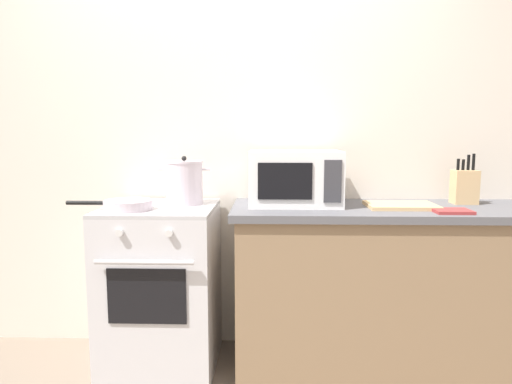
{
  "coord_description": "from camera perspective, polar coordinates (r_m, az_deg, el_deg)",
  "views": [
    {
      "loc": [
        0.25,
        -1.82,
        1.31
      ],
      "look_at": [
        0.18,
        0.6,
        1.0
      ],
      "focal_mm": 31.79,
      "sensor_mm": 36.0,
      "label": 1
    }
  ],
  "objects": [
    {
      "name": "lower_cabinet_right",
      "position": [
        2.67,
        16.04,
        -11.99
      ],
      "size": [
        1.64,
        0.56,
        0.88
      ],
      "primitive_type": "cube",
      "color": "#8C7051",
      "rests_on": "ground_plane"
    },
    {
      "name": "oven_mitt",
      "position": [
        2.47,
        23.44,
        -2.22
      ],
      "size": [
        0.18,
        0.14,
        0.02
      ],
      "primitive_type": "cube",
      "color": "#993333",
      "rests_on": "countertop_right"
    },
    {
      "name": "frying_pan",
      "position": [
        2.45,
        -15.93,
        -1.57
      ],
      "size": [
        0.45,
        0.25,
        0.05
      ],
      "color": "silver",
      "rests_on": "stove"
    },
    {
      "name": "countertop_right",
      "position": [
        2.56,
        16.4,
        -2.23
      ],
      "size": [
        1.7,
        0.6,
        0.04
      ],
      "primitive_type": "cube",
      "color": "#59595E",
      "rests_on": "lower_cabinet_right"
    },
    {
      "name": "cutting_board",
      "position": [
        2.55,
        17.76,
        -1.63
      ],
      "size": [
        0.36,
        0.26,
        0.02
      ],
      "primitive_type": "cube",
      "color": "tan",
      "rests_on": "countertop_right"
    },
    {
      "name": "microwave",
      "position": [
        2.52,
        4.9,
        1.79
      ],
      "size": [
        0.5,
        0.37,
        0.3
      ],
      "color": "white",
      "rests_on": "countertop_right"
    },
    {
      "name": "back_wall",
      "position": [
        2.79,
        2.76,
        6.05
      ],
      "size": [
        4.4,
        0.1,
        2.5
      ],
      "primitive_type": "cube",
      "color": "silver",
      "rests_on": "ground_plane"
    },
    {
      "name": "knife_block",
      "position": [
        2.8,
        24.76,
        0.66
      ],
      "size": [
        0.13,
        0.1,
        0.28
      ],
      "color": "tan",
      "rests_on": "countertop_right"
    },
    {
      "name": "stove",
      "position": [
        2.64,
        -11.78,
        -11.67
      ],
      "size": [
        0.6,
        0.64,
        0.92
      ],
      "color": "silver",
      "rests_on": "ground_plane"
    },
    {
      "name": "stock_pot",
      "position": [
        2.57,
        -8.98,
        1.2
      ],
      "size": [
        0.29,
        0.21,
        0.27
      ],
      "color": "silver",
      "rests_on": "stove"
    }
  ]
}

